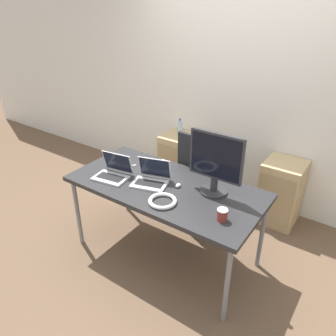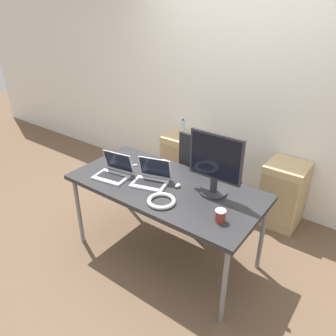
# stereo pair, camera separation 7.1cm
# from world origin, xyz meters

# --- Properties ---
(ground_plane) EXTENTS (14.00, 14.00, 0.00)m
(ground_plane) POSITION_xyz_m (0.00, 0.00, 0.00)
(ground_plane) COLOR brown
(wall_back) EXTENTS (10.00, 0.05, 2.60)m
(wall_back) POSITION_xyz_m (0.00, 1.40, 1.30)
(wall_back) COLOR white
(wall_back) RESTS_ON ground_plane
(desk) EXTENTS (1.72, 0.83, 0.78)m
(desk) POSITION_xyz_m (0.00, 0.00, 0.73)
(desk) COLOR #28282B
(desk) RESTS_ON ground_plane
(office_chair) EXTENTS (0.56, 0.58, 1.09)m
(office_chair) POSITION_xyz_m (0.06, 0.65, 0.41)
(office_chair) COLOR #232326
(office_chair) RESTS_ON ground_plane
(cabinet_left) EXTENTS (0.41, 0.42, 0.72)m
(cabinet_left) POSITION_xyz_m (-0.60, 1.16, 0.36)
(cabinet_left) COLOR tan
(cabinet_left) RESTS_ON ground_plane
(cabinet_right) EXTENTS (0.41, 0.42, 0.72)m
(cabinet_right) POSITION_xyz_m (0.71, 1.16, 0.36)
(cabinet_right) COLOR tan
(cabinet_right) RESTS_ON ground_plane
(water_bottle) EXTENTS (0.06, 0.06, 0.22)m
(water_bottle) POSITION_xyz_m (-0.60, 1.16, 0.82)
(water_bottle) COLOR silver
(water_bottle) RESTS_ON cabinet_left
(laptop_left) EXTENTS (0.35, 0.32, 0.22)m
(laptop_left) POSITION_xyz_m (-0.12, -0.04, 0.82)
(laptop_left) COLOR silver
(laptop_left) RESTS_ON desk
(laptop_right) EXTENTS (0.33, 0.29, 0.21)m
(laptop_right) POSITION_xyz_m (-0.47, -0.15, 0.82)
(laptop_right) COLOR silver
(laptop_right) RESTS_ON desk
(monitor) EXTENTS (0.46, 0.23, 0.53)m
(monitor) POSITION_xyz_m (0.40, 0.13, 1.05)
(monitor) COLOR #2D2D33
(monitor) RESTS_ON desk
(mouse) EXTENTS (0.04, 0.06, 0.03)m
(mouse) POSITION_xyz_m (0.11, 0.03, 0.79)
(mouse) COLOR silver
(mouse) RESTS_ON desk
(coffee_cup_white) EXTENTS (0.07, 0.07, 0.11)m
(coffee_cup_white) POSITION_xyz_m (-0.16, 0.18, 0.83)
(coffee_cup_white) COLOR white
(coffee_cup_white) RESTS_ON desk
(coffee_cup_brown) EXTENTS (0.08, 0.08, 0.09)m
(coffee_cup_brown) POSITION_xyz_m (0.63, -0.18, 0.83)
(coffee_cup_brown) COLOR maroon
(coffee_cup_brown) RESTS_ON desk
(cable_coil) EXTENTS (0.23, 0.23, 0.03)m
(cable_coil) POSITION_xyz_m (0.14, -0.24, 0.79)
(cable_coil) COLOR white
(cable_coil) RESTS_ON desk
(scissors) EXTENTS (0.11, 0.16, 0.01)m
(scissors) POSITION_xyz_m (-0.50, 0.06, 0.78)
(scissors) COLOR #B2B2B7
(scissors) RESTS_ON desk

